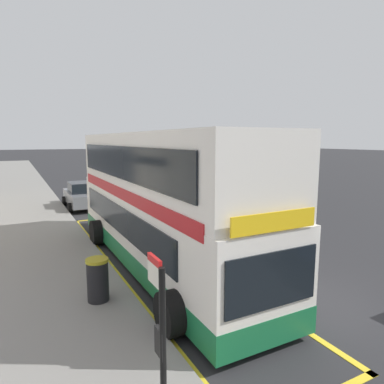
% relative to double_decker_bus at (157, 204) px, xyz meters
% --- Properties ---
extents(ground_plane, '(260.00, 260.00, 0.00)m').
position_rel_double_decker_bus_xyz_m(ground_plane, '(2.46, 27.27, -2.07)').
color(ground_plane, '#28282B').
extents(pavement_near, '(6.00, 76.00, 0.14)m').
position_rel_double_decker_bus_xyz_m(pavement_near, '(-4.54, 27.27, -2.00)').
color(pavement_near, gray).
rests_on(pavement_near, ground).
extents(double_decker_bus, '(3.16, 11.50, 4.40)m').
position_rel_double_decker_bus_xyz_m(double_decker_bus, '(0.00, 0.00, 0.00)').
color(double_decker_bus, white).
rests_on(double_decker_bus, ground).
extents(bus_bay_markings, '(2.97, 14.74, 0.01)m').
position_rel_double_decker_bus_xyz_m(bus_bay_markings, '(-0.06, 0.36, -2.06)').
color(bus_bay_markings, yellow).
rests_on(bus_bay_markings, ground).
extents(bus_stop_sign, '(0.09, 0.51, 2.48)m').
position_rel_double_decker_bus_xyz_m(bus_stop_sign, '(-2.51, -6.37, -0.44)').
color(bus_stop_sign, black).
rests_on(bus_stop_sign, pavement_near).
extents(parked_car_white_behind, '(2.09, 4.20, 1.62)m').
position_rel_double_decker_bus_xyz_m(parked_car_white_behind, '(7.01, 11.41, -1.27)').
color(parked_car_white_behind, silver).
rests_on(parked_car_white_behind, ground).
extents(parked_car_grey_ahead, '(2.09, 4.20, 1.62)m').
position_rel_double_decker_bus_xyz_m(parked_car_grey_ahead, '(-0.50, 11.18, -1.27)').
color(parked_car_grey_ahead, slate).
rests_on(parked_car_grey_ahead, ground).
extents(litter_bin, '(0.57, 0.57, 1.10)m').
position_rel_double_decker_bus_xyz_m(litter_bin, '(-2.44, -2.03, -1.37)').
color(litter_bin, black).
rests_on(litter_bin, pavement_near).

